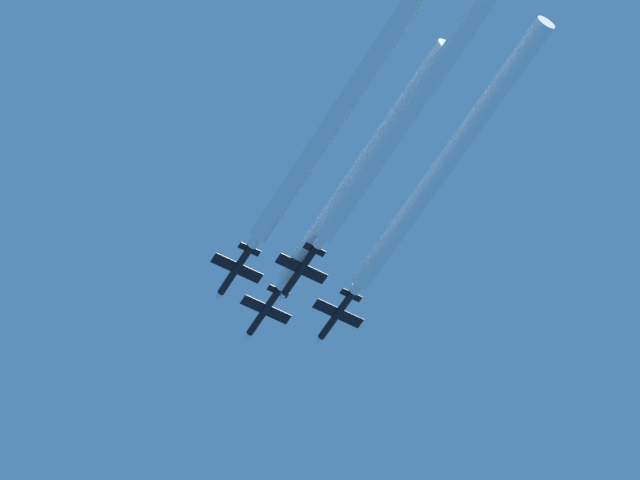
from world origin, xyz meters
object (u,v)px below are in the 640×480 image
object	(u,v)px
jet_right_wingman	(336,317)
jet_lead	(263,313)
jet_slot	(299,272)
jet_left_wingman	(235,272)

from	to	relation	value
jet_right_wingman	jet_lead	bearing A→B (deg)	147.33
jet_right_wingman	jet_slot	size ratio (longest dim) A/B	1.00
jet_left_wingman	jet_lead	bearing A→B (deg)	34.67
jet_left_wingman	jet_right_wingman	distance (m)	18.64
jet_right_wingman	jet_slot	bearing A→B (deg)	-150.72
jet_slot	jet_left_wingman	bearing A→B (deg)	143.75
jet_left_wingman	jet_slot	size ratio (longest dim) A/B	1.00
jet_lead	jet_left_wingman	xyz separation A→B (m)	(-8.51, -5.89, -1.37)
jet_lead	jet_left_wingman	distance (m)	10.44
jet_lead	jet_left_wingman	world-z (taller)	jet_lead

